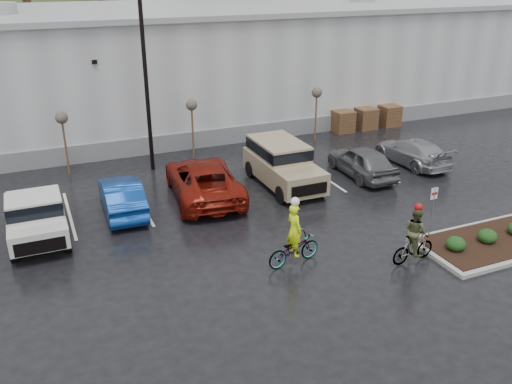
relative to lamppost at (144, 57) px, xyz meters
name	(u,v)px	position (x,y,z in m)	size (l,w,h in m)	color
ground	(345,263)	(4.00, -12.00, -5.69)	(120.00, 120.00, 0.00)	black
warehouse	(173,62)	(4.00, 9.99, -2.04)	(60.50, 15.50, 7.20)	#ABAEB0
wooded_ridge	(114,34)	(4.00, 33.00, -2.69)	(80.00, 25.00, 6.00)	#243717
lamppost	(144,57)	(0.00, 0.00, 0.00)	(0.50, 1.00, 9.22)	black
sapling_west	(62,121)	(-4.00, 1.00, -2.96)	(0.60, 0.60, 3.20)	#513320
sapling_mid	(192,108)	(2.50, 1.00, -2.96)	(0.60, 0.60, 3.20)	#513320
sapling_east	(317,96)	(10.00, 1.00, -2.96)	(0.60, 0.60, 3.20)	#513320
pallet_stack_a	(343,121)	(12.50, 2.00, -5.01)	(1.20, 1.20, 1.35)	#513320
pallet_stack_b	(366,118)	(14.20, 2.00, -5.01)	(1.20, 1.20, 1.35)	#513320
pallet_stack_c	(389,116)	(16.00, 2.00, -5.01)	(1.20, 1.20, 1.35)	#513320
shrub_a	(456,244)	(8.00, -13.00, -5.27)	(0.70, 0.70, 0.52)	#173412
shrub_b	(487,236)	(9.50, -13.00, -5.27)	(0.70, 0.70, 0.52)	#173412
fire_lane_sign	(432,207)	(7.80, -11.80, -4.28)	(0.30, 0.05, 2.20)	gray
pickup_white	(35,211)	(-5.77, -5.38, -4.71)	(2.10, 5.20, 1.96)	silver
car_blue	(122,196)	(-2.36, -4.58, -4.95)	(1.55, 4.45, 1.47)	navy
car_red	(203,179)	(1.30, -4.41, -4.84)	(2.79, 6.06, 1.68)	maroon
suv_tan	(284,165)	(5.17, -4.63, -4.66)	(2.20, 5.10, 2.06)	tan
car_grey	(362,161)	(9.31, -4.95, -4.92)	(1.80, 4.48, 1.52)	#5D5E61
car_far_silver	(412,151)	(12.70, -4.51, -5.01)	(1.89, 4.65, 1.35)	#9C9EA3
cyclist_hivis	(294,244)	(2.33, -11.27, -4.91)	(2.17, 1.05, 2.52)	#3F3F44
cyclist_olive	(414,241)	(6.24, -12.82, -4.86)	(1.76, 0.86, 2.25)	#3F3F44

